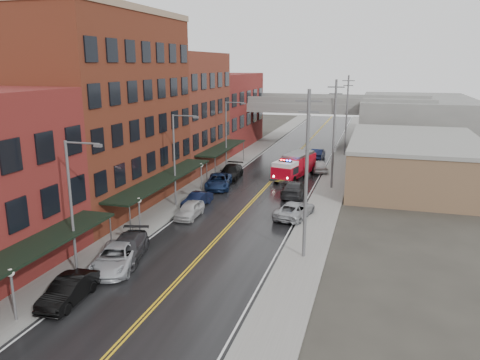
# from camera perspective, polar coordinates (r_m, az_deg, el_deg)

# --- Properties ---
(road) EXTENTS (11.00, 160.00, 0.02)m
(road) POSITION_cam_1_polar(r_m,az_deg,el_deg) (49.73, 2.20, -1.89)
(road) COLOR black
(road) RESTS_ON ground
(sidewalk_left) EXTENTS (3.00, 160.00, 0.15)m
(sidewalk_left) POSITION_cam_1_polar(r_m,az_deg,el_deg) (51.91, -5.63, -1.19)
(sidewalk_left) COLOR slate
(sidewalk_left) RESTS_ON ground
(sidewalk_right) EXTENTS (3.00, 160.00, 0.15)m
(sidewalk_right) POSITION_cam_1_polar(r_m,az_deg,el_deg) (48.52, 10.60, -2.45)
(sidewalk_right) COLOR slate
(sidewalk_right) RESTS_ON ground
(curb_left) EXTENTS (0.30, 160.00, 0.15)m
(curb_left) POSITION_cam_1_polar(r_m,az_deg,el_deg) (51.33, -3.92, -1.33)
(curb_left) COLOR gray
(curb_left) RESTS_ON ground
(curb_right) EXTENTS (0.30, 160.00, 0.15)m
(curb_right) POSITION_cam_1_polar(r_m,az_deg,el_deg) (48.69, 8.67, -2.31)
(curb_right) COLOR gray
(curb_right) RESTS_ON ground
(brick_building_b) EXTENTS (9.00, 20.00, 18.00)m
(brick_building_b) POSITION_cam_1_polar(r_m,az_deg,el_deg) (46.85, -16.04, 7.81)
(brick_building_b) COLOR #5E2719
(brick_building_b) RESTS_ON ground
(brick_building_c) EXTENTS (9.00, 15.00, 15.00)m
(brick_building_c) POSITION_cam_1_polar(r_m,az_deg,el_deg) (62.42, -7.33, 8.27)
(brick_building_c) COLOR brown
(brick_building_c) RESTS_ON ground
(brick_building_far) EXTENTS (9.00, 20.00, 12.00)m
(brick_building_far) POSITION_cam_1_polar(r_m,az_deg,el_deg) (78.83, -2.17, 8.45)
(brick_building_far) COLOR maroon
(brick_building_far) RESTS_ON ground
(tan_building) EXTENTS (14.00, 22.00, 5.00)m
(tan_building) POSITION_cam_1_polar(r_m,az_deg,el_deg) (57.64, 20.41, 1.99)
(tan_building) COLOR brown
(tan_building) RESTS_ON ground
(right_far_block) EXTENTS (18.00, 30.00, 8.00)m
(right_far_block) POSITION_cam_1_polar(r_m,az_deg,el_deg) (87.15, 20.61, 6.78)
(right_far_block) COLOR slate
(right_far_block) RESTS_ON ground
(awning_0) EXTENTS (2.60, 16.00, 3.09)m
(awning_0) POSITION_cam_1_polar(r_m,az_deg,el_deg) (29.92, -25.21, -8.22)
(awning_0) COLOR black
(awning_0) RESTS_ON ground
(awning_1) EXTENTS (2.60, 18.00, 3.09)m
(awning_1) POSITION_cam_1_polar(r_m,az_deg,el_deg) (45.06, -9.26, 0.17)
(awning_1) COLOR black
(awning_1) RESTS_ON ground
(awning_2) EXTENTS (2.60, 13.00, 3.09)m
(awning_2) POSITION_cam_1_polar(r_m,az_deg,el_deg) (60.95, -2.18, 3.95)
(awning_2) COLOR black
(awning_2) RESTS_ON ground
(globe_lamp_0) EXTENTS (0.44, 0.44, 3.12)m
(globe_lamp_0) POSITION_cam_1_polar(r_m,az_deg,el_deg) (28.14, -26.07, -11.21)
(globe_lamp_0) COLOR #59595B
(globe_lamp_0) RESTS_ON ground
(globe_lamp_1) EXTENTS (0.44, 0.44, 3.12)m
(globe_lamp_1) POSITION_cam_1_polar(r_m,az_deg,el_deg) (38.76, -12.20, -3.28)
(globe_lamp_1) COLOR #59595B
(globe_lamp_1) RESTS_ON ground
(globe_lamp_2) EXTENTS (0.44, 0.44, 3.12)m
(globe_lamp_2) POSITION_cam_1_polar(r_m,az_deg,el_deg) (51.04, -4.75, 1.16)
(globe_lamp_2) COLOR #59595B
(globe_lamp_2) RESTS_ON ground
(street_lamp_0) EXTENTS (2.64, 0.22, 9.00)m
(street_lamp_0) POSITION_cam_1_polar(r_m,az_deg,el_deg) (31.58, -19.59, -2.32)
(street_lamp_0) COLOR #59595B
(street_lamp_0) RESTS_ON ground
(street_lamp_1) EXTENTS (2.64, 0.22, 9.00)m
(street_lamp_1) POSITION_cam_1_polar(r_m,az_deg,el_deg) (45.09, -7.74, 3.10)
(street_lamp_1) COLOR #59595B
(street_lamp_1) RESTS_ON ground
(street_lamp_2) EXTENTS (2.64, 0.22, 9.00)m
(street_lamp_2) POSITION_cam_1_polar(r_m,az_deg,el_deg) (59.85, -1.49, 5.90)
(street_lamp_2) COLOR #59595B
(street_lamp_2) RESTS_ON ground
(utility_pole_0) EXTENTS (1.80, 0.24, 12.00)m
(utility_pole_0) POSITION_cam_1_polar(r_m,az_deg,el_deg) (32.53, 8.11, 0.87)
(utility_pole_0) COLOR #59595B
(utility_pole_0) RESTS_ON ground
(utility_pole_1) EXTENTS (1.80, 0.24, 12.00)m
(utility_pole_1) POSITION_cam_1_polar(r_m,az_deg,el_deg) (52.09, 11.38, 5.66)
(utility_pole_1) COLOR #59595B
(utility_pole_1) RESTS_ON ground
(utility_pole_2) EXTENTS (1.80, 0.24, 12.00)m
(utility_pole_2) POSITION_cam_1_polar(r_m,az_deg,el_deg) (71.90, 12.88, 7.82)
(utility_pole_2) COLOR #59595B
(utility_pole_2) RESTS_ON ground
(overpass) EXTENTS (40.00, 10.00, 7.50)m
(overpass) POSITION_cam_1_polar(r_m,az_deg,el_deg) (79.61, 7.99, 8.37)
(overpass) COLOR slate
(overpass) RESTS_ON ground
(fire_truck) EXTENTS (4.60, 8.37, 2.92)m
(fire_truck) POSITION_cam_1_polar(r_m,az_deg,el_deg) (57.23, 6.63, 1.77)
(fire_truck) COLOR #B9081A
(fire_truck) RESTS_ON ground
(parked_car_left_1) EXTENTS (1.89, 4.69, 1.52)m
(parked_car_left_1) POSITION_cam_1_polar(r_m,az_deg,el_deg) (29.79, -20.16, -12.50)
(parked_car_left_1) COLOR black
(parked_car_left_1) RESTS_ON ground
(parked_car_left_2) EXTENTS (3.95, 6.12, 1.57)m
(parked_car_left_2) POSITION_cam_1_polar(r_m,az_deg,el_deg) (33.34, -14.91, -9.14)
(parked_car_left_2) COLOR #B1B4B9
(parked_car_left_2) RESTS_ON ground
(parked_car_left_3) EXTENTS (3.56, 5.97, 1.62)m
(parked_car_left_3) POSITION_cam_1_polar(r_m,az_deg,el_deg) (34.71, -13.57, -8.07)
(parked_car_left_3) COLOR #2B2B2D
(parked_car_left_3) RESTS_ON ground
(parked_car_left_4) EXTENTS (1.81, 4.32, 1.46)m
(parked_car_left_4) POSITION_cam_1_polar(r_m,az_deg,el_deg) (42.77, -6.17, -3.62)
(parked_car_left_4) COLOR #B8B8B8
(parked_car_left_4) RESTS_ON ground
(parked_car_left_5) EXTENTS (2.02, 4.29, 1.36)m
(parked_car_left_5) POSITION_cam_1_polar(r_m,az_deg,el_deg) (45.96, -5.24, -2.41)
(parked_car_left_5) COLOR black
(parked_car_left_5) RESTS_ON ground
(parked_car_left_6) EXTENTS (3.64, 6.05, 1.57)m
(parked_car_left_6) POSITION_cam_1_polar(r_m,az_deg,el_deg) (52.51, -2.62, -0.16)
(parked_car_left_6) COLOR #122145
(parked_car_left_6) RESTS_ON ground
(parked_car_left_7) EXTENTS (2.77, 5.92, 1.67)m
(parked_car_left_7) POSITION_cam_1_polar(r_m,az_deg,el_deg) (56.61, -1.15, 0.95)
(parked_car_left_7) COLOR black
(parked_car_left_7) RESTS_ON ground
(parked_car_right_0) EXTENTS (3.47, 5.77, 1.50)m
(parked_car_right_0) POSITION_cam_1_polar(r_m,az_deg,el_deg) (42.72, 6.68, -3.63)
(parked_car_right_0) COLOR #999CA0
(parked_car_right_0) RESTS_ON ground
(parked_car_right_1) EXTENTS (2.32, 5.66, 1.64)m
(parked_car_right_1) POSITION_cam_1_polar(r_m,az_deg,el_deg) (49.57, 6.68, -1.06)
(parked_car_right_1) COLOR #262629
(parked_car_right_1) RESTS_ON ground
(parked_car_right_2) EXTENTS (3.09, 5.00, 1.59)m
(parked_car_right_2) POSITION_cam_1_polar(r_m,az_deg,el_deg) (61.15, 9.59, 1.70)
(parked_car_right_2) COLOR silver
(parked_car_right_2) RESTS_ON ground
(parked_car_right_3) EXTENTS (1.74, 4.81, 1.57)m
(parked_car_right_3) POSITION_cam_1_polar(r_m,az_deg,el_deg) (69.38, 9.46, 3.15)
(parked_car_right_3) COLOR #0E1534
(parked_car_right_3) RESTS_ON ground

